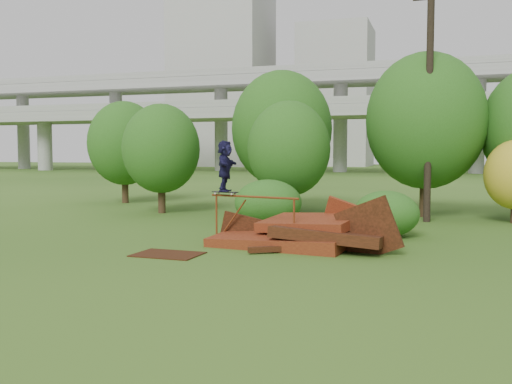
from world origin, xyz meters
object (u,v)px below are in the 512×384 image
(flat_plate, at_px, (168,254))
(utility_pole, at_px, (429,100))
(scrap_pile, at_px, (303,235))
(skater, at_px, (225,166))

(flat_plate, xyz_separation_m, utility_pole, (6.56, 9.90, 4.85))
(flat_plate, bearing_deg, scrap_pile, 37.30)
(skater, height_order, flat_plate, skater)
(skater, distance_m, utility_pole, 9.79)
(skater, relative_size, utility_pole, 0.16)
(skater, bearing_deg, utility_pole, -46.51)
(skater, xyz_separation_m, utility_pole, (5.80, 7.48, 2.50))
(skater, distance_m, flat_plate, 3.46)
(flat_plate, distance_m, utility_pole, 12.83)
(skater, relative_size, flat_plate, 0.88)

